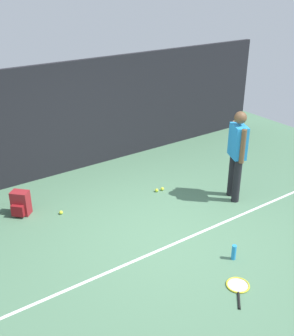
{
  "coord_description": "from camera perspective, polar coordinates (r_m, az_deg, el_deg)",
  "views": [
    {
      "loc": [
        -3.46,
        -4.58,
        3.88
      ],
      "look_at": [
        0.0,
        0.4,
        1.0
      ],
      "focal_mm": 44.33,
      "sensor_mm": 36.0,
      "label": 1
    }
  ],
  "objects": [
    {
      "name": "tennis_ball_near_player",
      "position": [
        8.07,
        1.33,
        -3.08
      ],
      "size": [
        0.07,
        0.07,
        0.07
      ],
      "primitive_type": "sphere",
      "color": "#CCE033",
      "rests_on": "ground"
    },
    {
      "name": "tennis_player",
      "position": [
        7.62,
        12.29,
        2.33
      ],
      "size": [
        0.37,
        0.49,
        1.7
      ],
      "rotation": [
        0.0,
        0.0,
        1.14
      ],
      "color": "black",
      "rests_on": "ground"
    },
    {
      "name": "tennis_ball_mid_court",
      "position": [
        8.12,
        2.12,
        -2.88
      ],
      "size": [
        0.07,
        0.07,
        0.07
      ],
      "primitive_type": "sphere",
      "color": "#CCE033",
      "rests_on": "ground"
    },
    {
      "name": "water_bottle",
      "position": [
        6.39,
        11.85,
        -11.27
      ],
      "size": [
        0.07,
        0.07,
        0.24
      ],
      "primitive_type": "cylinder",
      "color": "#268CD8",
      "rests_on": "ground"
    },
    {
      "name": "back_fence",
      "position": [
        8.76,
        -9.83,
        6.9
      ],
      "size": [
        10.0,
        0.1,
        2.31
      ],
      "primitive_type": "cube",
      "color": "black",
      "rests_on": "ground"
    },
    {
      "name": "tennis_ball_by_fence",
      "position": [
        7.51,
        -11.74,
        -6.0
      ],
      "size": [
        0.07,
        0.07,
        0.07
      ],
      "primitive_type": "sphere",
      "color": "#CCE033",
      "rests_on": "ground"
    },
    {
      "name": "tennis_racket",
      "position": [
        5.98,
        12.39,
        -15.63
      ],
      "size": [
        0.55,
        0.57,
        0.03
      ],
      "rotation": [
        0.0,
        0.0,
        0.82
      ],
      "color": "black",
      "rests_on": "ground"
    },
    {
      "name": "backpack",
      "position": [
        7.59,
        -17.0,
        -4.71
      ],
      "size": [
        0.38,
        0.38,
        0.44
      ],
      "rotation": [
        0.0,
        0.0,
        5.49
      ],
      "color": "maroon",
      "rests_on": "ground"
    },
    {
      "name": "court_line",
      "position": [
        6.66,
        4.01,
        -10.24
      ],
      "size": [
        9.0,
        0.05,
        0.0
      ],
      "primitive_type": "cube",
      "color": "white",
      "rests_on": "ground"
    },
    {
      "name": "ground_plane",
      "position": [
        6.93,
        1.91,
        -8.67
      ],
      "size": [
        12.0,
        12.0,
        0.0
      ],
      "primitive_type": "plane",
      "color": "#4C7556"
    }
  ]
}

